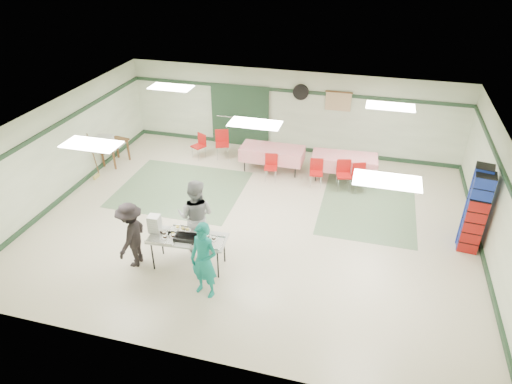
% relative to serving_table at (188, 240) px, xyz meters
% --- Properties ---
extents(floor, '(11.00, 11.00, 0.00)m').
position_rel_serving_table_xyz_m(floor, '(0.94, 2.14, -0.71)').
color(floor, beige).
rests_on(floor, ground).
extents(ceiling, '(11.00, 11.00, 0.00)m').
position_rel_serving_table_xyz_m(ceiling, '(0.94, 2.14, 1.99)').
color(ceiling, white).
rests_on(ceiling, wall_back).
extents(wall_back, '(11.00, 0.00, 11.00)m').
position_rel_serving_table_xyz_m(wall_back, '(0.94, 6.64, 0.64)').
color(wall_back, silver).
rests_on(wall_back, floor).
extents(wall_front, '(11.00, 0.00, 11.00)m').
position_rel_serving_table_xyz_m(wall_front, '(0.94, -2.36, 0.64)').
color(wall_front, silver).
rests_on(wall_front, floor).
extents(wall_left, '(0.00, 9.00, 9.00)m').
position_rel_serving_table_xyz_m(wall_left, '(-4.56, 2.14, 0.64)').
color(wall_left, silver).
rests_on(wall_left, floor).
extents(wall_right, '(0.00, 9.00, 9.00)m').
position_rel_serving_table_xyz_m(wall_right, '(6.44, 2.14, 0.64)').
color(wall_right, silver).
rests_on(wall_right, floor).
extents(trim_back, '(11.00, 0.06, 0.10)m').
position_rel_serving_table_xyz_m(trim_back, '(0.94, 6.61, 1.34)').
color(trim_back, '#1E3823').
rests_on(trim_back, wall_back).
extents(baseboard_back, '(11.00, 0.06, 0.12)m').
position_rel_serving_table_xyz_m(baseboard_back, '(0.94, 6.61, -0.65)').
color(baseboard_back, '#1E3823').
rests_on(baseboard_back, floor).
extents(trim_left, '(0.06, 9.00, 0.10)m').
position_rel_serving_table_xyz_m(trim_left, '(-4.53, 2.14, 1.34)').
color(trim_left, '#1E3823').
rests_on(trim_left, wall_back).
extents(baseboard_left, '(0.06, 9.00, 0.12)m').
position_rel_serving_table_xyz_m(baseboard_left, '(-4.53, 2.14, -0.65)').
color(baseboard_left, '#1E3823').
rests_on(baseboard_left, floor).
extents(trim_right, '(0.06, 9.00, 0.10)m').
position_rel_serving_table_xyz_m(trim_right, '(6.41, 2.14, 1.34)').
color(trim_right, '#1E3823').
rests_on(trim_right, wall_back).
extents(baseboard_right, '(0.06, 9.00, 0.12)m').
position_rel_serving_table_xyz_m(baseboard_right, '(6.41, 2.14, -0.65)').
color(baseboard_right, '#1E3823').
rests_on(baseboard_right, floor).
extents(green_patch_a, '(3.50, 3.00, 0.01)m').
position_rel_serving_table_xyz_m(green_patch_a, '(-1.56, 3.14, -0.71)').
color(green_patch_a, gray).
rests_on(green_patch_a, floor).
extents(green_patch_b, '(2.50, 3.50, 0.01)m').
position_rel_serving_table_xyz_m(green_patch_b, '(3.74, 3.64, -0.71)').
color(green_patch_b, gray).
rests_on(green_patch_b, floor).
extents(double_door_left, '(0.90, 0.06, 2.10)m').
position_rel_serving_table_xyz_m(double_door_left, '(-1.26, 6.58, 0.34)').
color(double_door_left, gray).
rests_on(double_door_left, floor).
extents(double_door_right, '(0.90, 0.06, 2.10)m').
position_rel_serving_table_xyz_m(double_door_right, '(-0.31, 6.58, 0.34)').
color(double_door_right, gray).
rests_on(double_door_right, floor).
extents(door_frame, '(2.00, 0.03, 2.15)m').
position_rel_serving_table_xyz_m(door_frame, '(-0.79, 6.56, 0.34)').
color(door_frame, '#1E3823').
rests_on(door_frame, floor).
extents(wall_fan, '(0.50, 0.10, 0.50)m').
position_rel_serving_table_xyz_m(wall_fan, '(1.24, 6.58, 1.34)').
color(wall_fan, black).
rests_on(wall_fan, wall_back).
extents(scroll_banner, '(0.80, 0.02, 0.60)m').
position_rel_serving_table_xyz_m(scroll_banner, '(2.44, 6.58, 1.14)').
color(scroll_banner, tan).
rests_on(scroll_banner, wall_back).
extents(serving_table, '(1.76, 0.82, 0.76)m').
position_rel_serving_table_xyz_m(serving_table, '(0.00, 0.00, 0.00)').
color(serving_table, '#B3B3AE').
rests_on(serving_table, floor).
extents(sheet_tray_right, '(0.67, 0.53, 0.02)m').
position_rel_serving_table_xyz_m(sheet_tray_right, '(0.49, -0.04, 0.06)').
color(sheet_tray_right, silver).
rests_on(sheet_tray_right, serving_table).
extents(sheet_tray_mid, '(0.64, 0.51, 0.02)m').
position_rel_serving_table_xyz_m(sheet_tray_mid, '(-0.18, 0.14, 0.06)').
color(sheet_tray_mid, silver).
rests_on(sheet_tray_mid, serving_table).
extents(sheet_tray_left, '(0.67, 0.53, 0.02)m').
position_rel_serving_table_xyz_m(sheet_tray_left, '(-0.51, -0.14, 0.06)').
color(sheet_tray_left, silver).
rests_on(sheet_tray_left, serving_table).
extents(baking_pan, '(0.51, 0.34, 0.08)m').
position_rel_serving_table_xyz_m(baking_pan, '(-0.02, -0.05, 0.09)').
color(baking_pan, black).
rests_on(baking_pan, serving_table).
extents(foam_box_stack, '(0.27, 0.25, 0.41)m').
position_rel_serving_table_xyz_m(foam_box_stack, '(-0.78, 0.04, 0.25)').
color(foam_box_stack, white).
rests_on(foam_box_stack, serving_table).
extents(volunteer_teal, '(0.70, 0.55, 1.70)m').
position_rel_serving_table_xyz_m(volunteer_teal, '(0.67, -0.74, 0.14)').
color(volunteer_teal, '#148D85').
rests_on(volunteer_teal, floor).
extents(volunteer_grey, '(0.93, 0.75, 1.83)m').
position_rel_serving_table_xyz_m(volunteer_grey, '(-0.04, 0.62, 0.20)').
color(volunteer_grey, gray).
rests_on(volunteer_grey, floor).
extents(volunteer_dark, '(0.62, 1.03, 1.56)m').
position_rel_serving_table_xyz_m(volunteer_dark, '(-1.21, -0.25, 0.07)').
color(volunteer_dark, black).
rests_on(volunteer_dark, floor).
extents(dining_table_a, '(1.94, 0.95, 0.77)m').
position_rel_serving_table_xyz_m(dining_table_a, '(2.91, 5.00, -0.14)').
color(dining_table_a, red).
rests_on(dining_table_a, floor).
extents(dining_table_b, '(1.92, 0.85, 0.77)m').
position_rel_serving_table_xyz_m(dining_table_b, '(0.71, 5.00, -0.14)').
color(dining_table_b, red).
rests_on(dining_table_b, floor).
extents(chair_a, '(0.49, 0.49, 0.87)m').
position_rel_serving_table_xyz_m(chair_a, '(2.95, 4.43, -0.18)').
color(chair_a, '#AF0E16').
rests_on(chair_a, floor).
extents(chair_b, '(0.43, 0.43, 0.81)m').
position_rel_serving_table_xyz_m(chair_b, '(2.17, 4.43, -0.22)').
color(chair_b, '#AF0E16').
rests_on(chair_b, floor).
extents(chair_c, '(0.51, 0.51, 0.83)m').
position_rel_serving_table_xyz_m(chair_c, '(3.40, 4.42, -0.21)').
color(chair_c, '#AF0E16').
rests_on(chair_c, floor).
extents(chair_d, '(0.42, 0.42, 0.80)m').
position_rel_serving_table_xyz_m(chair_d, '(0.82, 4.43, -0.23)').
color(chair_d, '#AF0E16').
rests_on(chair_d, floor).
extents(chair_loose_a, '(0.55, 0.55, 0.93)m').
position_rel_serving_table_xyz_m(chair_loose_a, '(-1.08, 5.48, -0.14)').
color(chair_loose_a, '#AF0E16').
rests_on(chair_loose_a, floor).
extents(chair_loose_b, '(0.51, 0.51, 0.81)m').
position_rel_serving_table_xyz_m(chair_loose_b, '(-1.76, 5.27, -0.22)').
color(chair_loose_b, '#AF0E16').
rests_on(chair_loose_b, floor).
extents(crate_stack_blue_a, '(0.49, 0.49, 1.98)m').
position_rel_serving_table_xyz_m(crate_stack_blue_a, '(6.09, 2.31, 0.28)').
color(crate_stack_blue_a, navy).
rests_on(crate_stack_blue_a, floor).
extents(crate_stack_red, '(0.47, 0.47, 1.41)m').
position_rel_serving_table_xyz_m(crate_stack_red, '(6.09, 2.28, -0.01)').
color(crate_stack_red, maroon).
rests_on(crate_stack_red, floor).
extents(crate_stack_blue_b, '(0.47, 0.47, 2.06)m').
position_rel_serving_table_xyz_m(crate_stack_blue_b, '(6.09, 2.56, 0.32)').
color(crate_stack_blue_b, navy).
rests_on(crate_stack_blue_b, floor).
extents(printer_table, '(0.68, 0.93, 0.74)m').
position_rel_serving_table_xyz_m(printer_table, '(-4.21, 4.14, -0.08)').
color(printer_table, brown).
rests_on(printer_table, floor).
extents(office_printer, '(0.56, 0.52, 0.38)m').
position_rel_serving_table_xyz_m(office_printer, '(-4.21, 3.67, 0.22)').
color(office_printer, '#A8A8A4').
rests_on(office_printer, printer_table).
extents(broom, '(0.08, 0.23, 1.45)m').
position_rel_serving_table_xyz_m(broom, '(-4.29, 3.13, 0.05)').
color(broom, brown).
rests_on(broom, floor).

